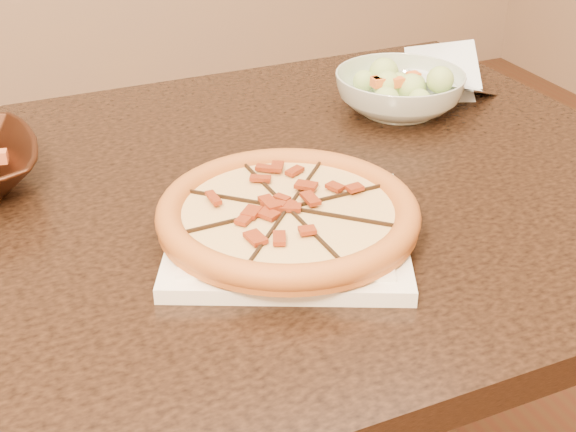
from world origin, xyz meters
The scene contains 6 objects.
dining_table centered at (-0.18, -0.12, 0.65)m, with size 1.37×0.90×0.75m.
plate centered at (-0.08, -0.25, 0.76)m, with size 0.36×0.36×0.02m.
pizza centered at (-0.08, -0.25, 0.78)m, with size 0.30×0.30×0.03m.
salad_bowl centered at (0.23, 0.04, 0.78)m, with size 0.20×0.20×0.06m, color silver.
salad centered at (0.23, 0.04, 0.83)m, with size 0.09×0.10×0.04m.
cling_film centered at (0.35, 0.07, 0.78)m, with size 0.17×0.14×0.05m, color white, non-canonical shape.
Camera 1 is at (-0.40, -0.99, 1.24)m, focal length 50.00 mm.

